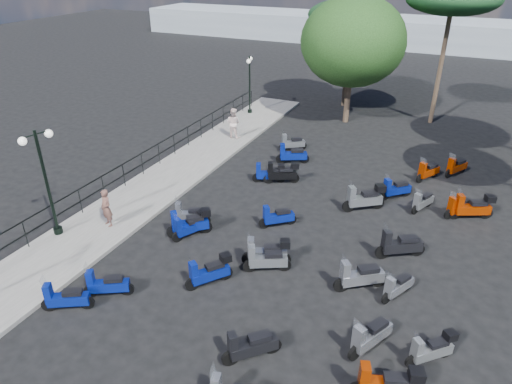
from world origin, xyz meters
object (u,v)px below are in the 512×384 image
at_px(scooter_9, 277,217).
at_px(pine_2, 351,15).
at_px(scooter_7, 209,272).
at_px(scooter_4, 269,173).
at_px(scooter_29, 472,207).
at_px(scooter_20, 359,277).
at_px(scooter_1, 65,298).
at_px(scooter_28, 459,207).
at_px(scooter_31, 107,285).
at_px(scooter_3, 190,215).
at_px(scooter_2, 190,223).
at_px(scooter_14, 266,260).
at_px(scooter_22, 422,202).
at_px(scooter_5, 292,143).
at_px(scooter_16, 364,198).
at_px(scooter_21, 397,286).
at_px(scooter_11, 292,155).
at_px(scooter_19, 370,336).
at_px(lamp_post_2, 250,81).
at_px(scooter_10, 282,173).
at_px(scooter_25, 431,349).
at_px(scooter_27, 400,245).
at_px(lamp_post_1, 45,177).
at_px(scooter_23, 428,171).
at_px(scooter_13, 250,346).
at_px(scooter_8, 190,226).
at_px(scooter_15, 267,252).
at_px(woman, 106,208).
at_px(scooter_17, 395,189).
at_px(broadleaf_tree, 353,42).
at_px(scooter_26, 387,384).

distance_m(scooter_9, pine_2, 18.07).
bearing_deg(scooter_7, scooter_9, -61.45).
distance_m(scooter_4, scooter_29, 8.89).
xyz_separation_m(scooter_4, scooter_20, (5.75, -5.92, 0.03)).
xyz_separation_m(scooter_1, scooter_28, (10.55, 11.09, -0.01)).
xyz_separation_m(scooter_1, scooter_31, (0.70, 1.03, 0.00)).
relative_size(scooter_3, scooter_20, 0.97).
bearing_deg(scooter_2, scooter_14, -143.79).
distance_m(scooter_2, scooter_22, 9.80).
xyz_separation_m(scooter_5, scooter_9, (2.26, -7.63, -0.00)).
relative_size(scooter_16, scooter_21, 1.17).
distance_m(scooter_3, scooter_9, 3.48).
relative_size(scooter_11, scooter_19, 1.02).
bearing_deg(scooter_16, scooter_20, 154.52).
relative_size(lamp_post_2, scooter_31, 2.60).
relative_size(scooter_9, scooter_10, 0.79).
height_order(scooter_3, scooter_16, scooter_16).
distance_m(scooter_25, scooter_27, 4.78).
relative_size(lamp_post_1, scooter_31, 2.94).
bearing_deg(scooter_29, scooter_10, 65.22).
bearing_deg(scooter_27, scooter_23, -34.00).
distance_m(scooter_19, pine_2, 23.57).
height_order(scooter_14, scooter_20, scooter_20).
xyz_separation_m(scooter_3, scooter_4, (1.37, 4.82, 0.04)).
height_order(scooter_4, scooter_13, scooter_13).
relative_size(scooter_22, scooter_23, 0.97).
height_order(scooter_8, scooter_14, scooter_14).
bearing_deg(scooter_15, scooter_16, -45.58).
height_order(scooter_7, scooter_9, scooter_7).
xyz_separation_m(scooter_3, scooter_13, (5.16, -5.20, 0.04)).
distance_m(woman, scooter_17, 12.32).
distance_m(scooter_8, broadleaf_tree, 16.48).
bearing_deg(scooter_16, pine_2, -18.34).
bearing_deg(lamp_post_1, scooter_31, -10.86).
bearing_deg(pine_2, scooter_21, -70.04).
xyz_separation_m(scooter_26, scooter_27, (-0.72, 6.19, -0.02)).
bearing_deg(scooter_26, lamp_post_1, 61.20).
xyz_separation_m(woman, scooter_26, (11.52, -3.33, -0.40)).
bearing_deg(scooter_31, scooter_10, -41.58).
xyz_separation_m(lamp_post_1, scooter_9, (7.39, 4.23, -2.12)).
xyz_separation_m(scooter_7, scooter_19, (5.40, -0.58, -0.03)).
height_order(scooter_13, scooter_22, scooter_13).
bearing_deg(scooter_25, scooter_17, -28.41).
bearing_deg(scooter_25, scooter_15, 25.90).
bearing_deg(scooter_19, scooter_21, -69.65).
bearing_deg(pine_2, scooter_19, -72.96).
height_order(scooter_1, scooter_2, scooter_2).
xyz_separation_m(woman, broadleaf_tree, (5.16, 16.58, 4.08)).
distance_m(woman, pine_2, 21.05).
relative_size(scooter_9, scooter_14, 0.82).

